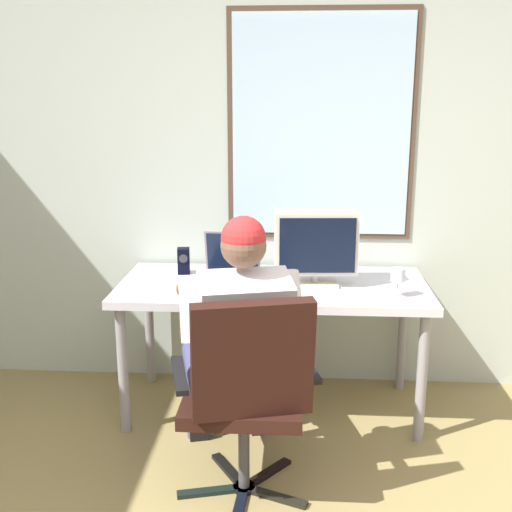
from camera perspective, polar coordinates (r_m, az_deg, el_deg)
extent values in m
cube|color=#B1BDB1|center=(3.73, 5.41, 7.97)|extent=(5.71, 0.06, 2.62)
cube|color=#4C3828|center=(3.68, 5.81, 11.41)|extent=(1.05, 0.01, 1.28)
cube|color=silver|center=(3.67, 5.81, 11.41)|extent=(0.99, 0.02, 1.22)
cylinder|color=gray|center=(3.40, -11.78, -9.91)|extent=(0.05, 0.05, 0.69)
cylinder|color=gray|center=(3.34, 14.55, -10.50)|extent=(0.05, 0.05, 0.69)
cylinder|color=gray|center=(3.94, -9.47, -6.33)|extent=(0.05, 0.05, 0.69)
cylinder|color=gray|center=(3.89, 12.94, -6.77)|extent=(0.05, 0.05, 0.69)
cube|color=silver|center=(3.43, 1.52, -2.79)|extent=(1.65, 0.74, 0.04)
cube|color=black|center=(3.03, -4.05, -20.20)|extent=(0.30, 0.12, 0.02)
cube|color=black|center=(2.92, -1.53, -21.59)|extent=(0.06, 0.30, 0.02)
cube|color=black|center=(2.99, 1.68, -20.64)|extent=(0.29, 0.15, 0.02)
cube|color=black|center=(3.13, 0.96, -18.82)|extent=(0.22, 0.26, 0.02)
cube|color=black|center=(3.15, -2.40, -18.58)|extent=(0.20, 0.28, 0.02)
cylinder|color=black|center=(3.04, -1.07, -19.95)|extent=(0.10, 0.10, 0.02)
cylinder|color=#3F3F44|center=(2.93, -1.09, -16.45)|extent=(0.05, 0.05, 0.41)
cube|color=black|center=(2.82, -1.11, -12.50)|extent=(0.50, 0.50, 0.06)
cube|color=black|center=(2.50, -0.29, -9.26)|extent=(0.49, 0.22, 0.48)
cube|color=black|center=(2.81, 4.42, -9.64)|extent=(0.14, 0.35, 0.02)
cube|color=black|center=(2.73, -6.84, -10.46)|extent=(0.14, 0.35, 0.02)
cylinder|color=#424374|center=(3.07, 1.18, -9.52)|extent=(0.26, 0.50, 0.15)
cylinder|color=#424374|center=(3.38, 0.32, -11.65)|extent=(0.12, 0.12, 0.48)
cube|color=black|center=(3.53, 0.12, -14.17)|extent=(0.16, 0.26, 0.08)
cylinder|color=#424374|center=(3.02, -4.86, -9.94)|extent=(0.26, 0.50, 0.15)
cylinder|color=#424374|center=(3.34, -5.20, -12.05)|extent=(0.12, 0.12, 0.48)
cube|color=black|center=(3.49, -5.22, -14.58)|extent=(0.16, 0.26, 0.08)
cube|color=silver|center=(2.73, -1.09, -6.86)|extent=(0.45, 0.40, 0.55)
sphere|color=brown|center=(2.61, -1.13, 0.94)|extent=(0.19, 0.19, 0.19)
sphere|color=red|center=(2.61, -1.13, 1.58)|extent=(0.19, 0.19, 0.19)
cylinder|color=silver|center=(2.78, 3.22, -4.19)|extent=(0.14, 0.23, 0.29)
cylinder|color=brown|center=(2.91, 2.76, -6.21)|extent=(0.10, 0.11, 0.27)
sphere|color=brown|center=(2.95, 2.58, -6.42)|extent=(0.09, 0.09, 0.09)
cylinder|color=silver|center=(2.71, -5.88, -4.72)|extent=(0.13, 0.19, 0.29)
cylinder|color=brown|center=(2.86, -6.10, -4.69)|extent=(0.10, 0.12, 0.27)
sphere|color=brown|center=(2.93, -6.28, -2.92)|extent=(0.09, 0.09, 0.09)
cube|color=beige|center=(3.42, 5.26, -2.40)|extent=(0.25, 0.20, 0.02)
cylinder|color=beige|center=(3.41, 5.27, -1.84)|extent=(0.04, 0.04, 0.05)
cube|color=beige|center=(3.36, 5.34, 1.26)|extent=(0.44, 0.19, 0.33)
cube|color=black|center=(3.28, 5.48, 0.92)|extent=(0.39, 0.04, 0.29)
cube|color=gray|center=(3.43, -2.56, -2.32)|extent=(0.33, 0.28, 0.02)
cube|color=black|center=(3.42, -2.56, -2.16)|extent=(0.29, 0.25, 0.00)
cube|color=gray|center=(3.54, -2.11, 0.37)|extent=(0.31, 0.08, 0.24)
cube|color=#0F1933|center=(3.53, -2.14, 0.31)|extent=(0.29, 0.07, 0.22)
cylinder|color=silver|center=(3.28, 12.44, -3.53)|extent=(0.07, 0.07, 0.00)
cylinder|color=silver|center=(3.27, 12.48, -2.86)|extent=(0.01, 0.01, 0.08)
cylinder|color=silver|center=(3.25, 12.55, -1.65)|extent=(0.07, 0.07, 0.07)
cylinder|color=#5F0916|center=(3.26, 12.53, -1.97)|extent=(0.07, 0.07, 0.03)
cube|color=black|center=(3.61, -6.47, -0.43)|extent=(0.08, 0.07, 0.15)
cylinder|color=#333338|center=(3.57, -6.50, -0.23)|extent=(0.05, 0.01, 0.05)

